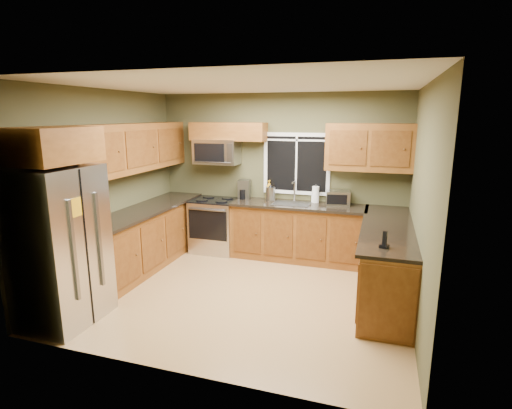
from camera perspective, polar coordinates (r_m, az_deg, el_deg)
The scene contains 28 objects.
floor at distance 5.51m, azimuth -1.63°, elevation -12.49°, with size 4.20×4.20×0.00m, color #A17747.
ceiling at distance 5.00m, azimuth -1.83°, elevation 16.76°, with size 4.20×4.20×0.00m, color white.
back_wall at distance 6.79m, azimuth 3.30°, elevation 4.25°, with size 4.20×4.20×0.00m, color #464529.
front_wall at distance 3.49m, azimuth -11.55°, elevation -4.15°, with size 4.20×4.20×0.00m, color #464529.
left_wall at distance 6.10m, azimuth -20.71°, elevation 2.48°, with size 3.60×3.60×0.00m, color #464529.
right_wall at distance 4.83m, azimuth 22.49°, elevation -0.17°, with size 3.60×3.60×0.00m, color #464529.
window at distance 6.68m, azimuth 5.80°, elevation 5.81°, with size 1.12×0.03×1.02m.
base_cabinets_left at distance 6.51m, azimuth -15.43°, elevation -4.70°, with size 0.60×2.65×0.90m, color brown.
countertop_left at distance 6.37m, azimuth -15.49°, elevation -0.69°, with size 0.65×2.65×0.04m, color black.
base_cabinets_back at distance 6.61m, azimuth 6.05°, elevation -4.04°, with size 2.17×0.60×0.90m, color brown.
countertop_back at distance 6.46m, azimuth 6.11°, elevation -0.11°, with size 2.17×0.65×0.04m, color black.
base_cabinets_peninsula at distance 5.58m, azimuth 18.18°, elevation -7.81°, with size 0.60×2.52×0.90m.
countertop_peninsula at distance 5.45m, azimuth 18.26°, elevation -3.12°, with size 0.65×2.50×0.04m, color black.
upper_cabinets_left at distance 6.32m, azimuth -17.22°, elevation 7.73°, with size 0.33×2.65×0.72m, color brown.
upper_cabinets_back_left at distance 6.82m, azimuth -4.02°, elevation 10.36°, with size 1.30×0.33×0.30m, color brown.
upper_cabinets_back_right at distance 6.36m, azimuth 15.86°, elevation 7.85°, with size 1.30×0.33×0.72m, color brown.
upper_cabinet_over_fridge at distance 4.82m, azimuth -27.49°, elevation 7.53°, with size 0.72×0.90×0.38m, color brown.
refrigerator at distance 5.02m, azimuth -26.16°, elevation -5.38°, with size 0.74×0.90×1.80m.
range at distance 7.00m, azimuth -5.84°, elevation -2.92°, with size 0.76×0.69×0.94m.
microwave at distance 6.89m, azimuth -5.62°, elevation 7.51°, with size 0.76×0.41×0.42m.
sink at distance 6.50m, azimuth 5.15°, elevation 0.27°, with size 0.60×0.42×0.36m.
toaster_oven at distance 6.48m, azimuth 11.63°, elevation 0.93°, with size 0.40×0.33×0.23m.
coffee_maker at distance 6.84m, azimuth -1.70°, elevation 2.11°, with size 0.22×0.28×0.32m.
kettle at distance 6.67m, azimuth 2.09°, elevation 1.65°, with size 0.19×0.19×0.28m.
paper_towel_roll at distance 6.59m, azimuth 8.50°, elevation 1.43°, with size 0.14×0.14×0.29m.
soap_bottle_a at distance 6.77m, azimuth 1.90°, elevation 2.11°, with size 0.12×0.13×0.32m, color orange.
soap_bottle_b at distance 6.62m, azimuth 8.36°, elevation 1.19°, with size 0.09×0.09×0.20m, color white.
cordless_phone at distance 4.54m, azimuth 17.88°, elevation -5.23°, with size 0.11×0.11×0.19m.
Camera 1 is at (1.65, -4.71, 2.35)m, focal length 28.00 mm.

